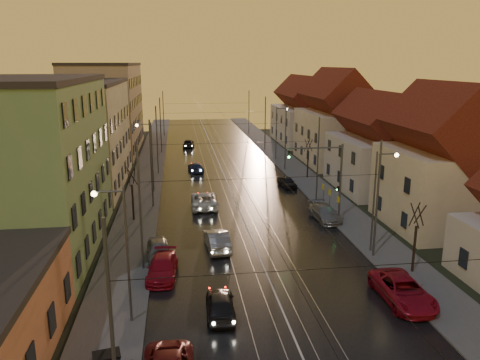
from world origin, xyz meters
name	(u,v)px	position (x,y,z in m)	size (l,w,h in m)	color
ground	(291,331)	(0.00, 0.00, 0.00)	(160.00, 160.00, 0.00)	black
road	(222,170)	(0.00, 40.00, 0.02)	(16.00, 120.00, 0.04)	black
sidewalk_left	(148,172)	(-10.00, 40.00, 0.07)	(4.00, 120.00, 0.15)	#4C4C4C
sidewalk_right	(293,168)	(10.00, 40.00, 0.07)	(4.00, 120.00, 0.15)	#4C4C4C
tram_rail_0	(206,170)	(-2.20, 40.00, 0.06)	(0.06, 120.00, 0.03)	gray
tram_rail_1	(216,170)	(-0.77, 40.00, 0.06)	(0.06, 120.00, 0.03)	gray
tram_rail_2	(228,170)	(0.77, 40.00, 0.06)	(0.06, 120.00, 0.03)	gray
tram_rail_3	(238,170)	(2.20, 40.00, 0.06)	(0.06, 120.00, 0.03)	gray
apartment_left_1	(25,170)	(-17.50, 14.00, 6.50)	(10.00, 18.00, 13.00)	#6C9760
apartment_left_2	(78,136)	(-17.50, 34.00, 6.00)	(10.00, 20.00, 12.00)	#B6AC8D
apartment_left_3	(107,109)	(-17.50, 58.00, 7.00)	(10.00, 24.00, 14.00)	tan
house_right_1	(441,167)	(17.00, 15.00, 5.45)	(8.67, 10.20, 10.80)	beige
house_right_2	(378,150)	(17.00, 28.00, 4.64)	(9.18, 12.24, 9.20)	beige
house_right_3	(336,124)	(17.00, 43.00, 5.80)	(9.18, 14.28, 11.50)	beige
house_right_4	(303,115)	(17.00, 61.00, 5.05)	(9.18, 16.32, 10.00)	beige
catenary_pole_l_0	(112,329)	(-8.60, -6.00, 4.50)	(0.16, 0.16, 9.00)	#595B60
catenary_pole_l_1	(140,210)	(-8.60, 9.00, 4.50)	(0.16, 0.16, 9.00)	#595B60
catenary_pole_r_1	(377,201)	(8.60, 9.00, 4.50)	(0.16, 0.16, 9.00)	#595B60
catenary_pole_l_2	(151,165)	(-8.60, 24.00, 4.50)	(0.16, 0.16, 9.00)	#595B60
catenary_pole_r_2	(318,160)	(8.60, 24.00, 4.50)	(0.16, 0.16, 9.00)	#595B60
catenary_pole_l_3	(157,141)	(-8.60, 39.00, 4.50)	(0.16, 0.16, 9.00)	#595B60
catenary_pole_r_3	(285,138)	(8.60, 39.00, 4.50)	(0.16, 0.16, 9.00)	#595B60
catenary_pole_l_4	(161,126)	(-8.60, 54.00, 4.50)	(0.16, 0.16, 9.00)	#595B60
catenary_pole_r_4	(265,124)	(8.60, 54.00, 4.50)	(0.16, 0.16, 9.00)	#595B60
catenary_pole_l_5	(163,114)	(-8.60, 72.00, 4.50)	(0.16, 0.16, 9.00)	#595B60
catenary_pole_r_5	(249,113)	(8.60, 72.00, 4.50)	(0.16, 0.16, 9.00)	#595B60
street_lamp_0	(121,243)	(-9.10, 2.00, 4.89)	(1.75, 0.32, 8.00)	#595B60
street_lamp_1	(378,192)	(9.10, 10.00, 4.89)	(1.75, 0.32, 8.00)	#595B60
street_lamp_2	(149,150)	(-9.10, 30.00, 4.89)	(1.75, 0.32, 8.00)	#595B60
street_lamp_3	(278,128)	(9.10, 46.00, 4.89)	(1.75, 0.32, 8.00)	#595B60
traffic_light_mast	(331,172)	(7.99, 18.00, 4.60)	(5.30, 0.32, 7.20)	#595B60
bare_tree_0	(133,195)	(-10.20, 20.00, 2.49)	(1.09, 1.09, 5.11)	black
bare_tree_1	(415,240)	(10.20, 6.00, 2.49)	(1.09, 1.09, 5.11)	black
bare_tree_2	(308,159)	(10.40, 34.00, 2.49)	(1.09, 1.09, 5.11)	black
driving_car_0	(220,304)	(-3.71, 2.16, 0.70)	(1.66, 4.11, 1.40)	black
driving_car_1	(217,240)	(-3.05, 12.17, 0.77)	(1.62, 4.66, 1.53)	gray
driving_car_2	(204,200)	(-3.41, 23.46, 0.77)	(2.57, 5.57, 1.55)	#BBBBBB
driving_car_3	(196,167)	(-3.60, 39.59, 0.63)	(1.77, 4.36, 1.26)	#182548
driving_car_4	(188,143)	(-4.09, 58.62, 0.74)	(1.75, 4.35, 1.48)	black
parked_left_2	(162,268)	(-7.21, 7.71, 0.69)	(1.92, 4.72, 1.37)	#A81024
parked_left_3	(158,250)	(-7.60, 10.92, 0.71)	(1.67, 4.14, 1.41)	gray
parked_right_0	(403,290)	(7.60, 2.26, 0.77)	(2.56, 5.54, 1.54)	#A41025
parked_right_1	(325,213)	(7.60, 17.89, 0.70)	(1.97, 4.83, 1.40)	gray
parked_right_2	(287,182)	(6.85, 30.11, 0.62)	(1.46, 3.64, 1.24)	black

